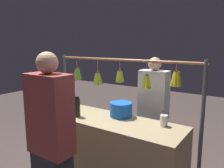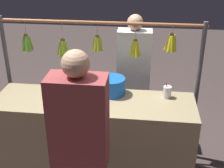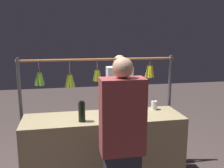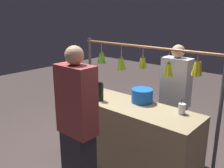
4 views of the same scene
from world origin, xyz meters
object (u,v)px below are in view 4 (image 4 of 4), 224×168
Objects in this scene: water_bottle at (100,92)px; vendor_person at (174,103)px; blue_bucket at (142,96)px; drink_cup at (182,109)px; customer_person at (78,130)px.

vendor_person is at bearing -127.55° from water_bottle.
blue_bucket reaches higher than drink_cup.
water_bottle is 0.92× the size of blue_bucket.
drink_cup is 0.11× the size of vendor_person.
drink_cup is at bearing 178.15° from blue_bucket.
blue_bucket is 0.57m from vendor_person.
drink_cup is 0.10× the size of customer_person.
customer_person reaches higher than water_bottle.
water_bottle is at bearing -64.61° from customer_person.
blue_bucket is 0.54m from drink_cup.
vendor_person is 1.50m from customer_person.
blue_bucket is at bearing -1.85° from drink_cup.
drink_cup is (-0.97, -0.28, -0.06)m from water_bottle.
water_bottle reaches higher than blue_bucket.
blue_bucket is at bearing -96.65° from customer_person.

